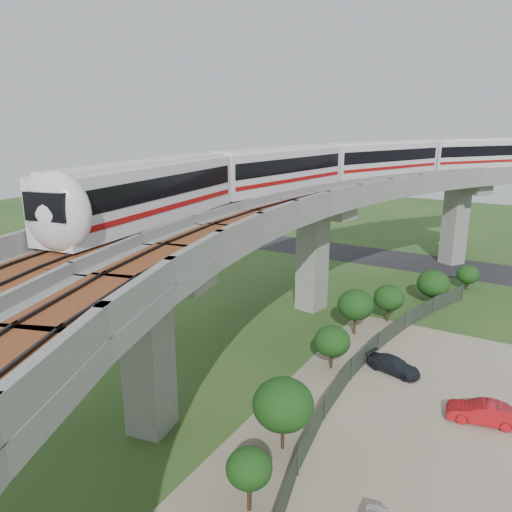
# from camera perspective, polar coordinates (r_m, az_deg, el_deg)

# --- Properties ---
(ground) EXTENTS (160.00, 160.00, 0.00)m
(ground) POSITION_cam_1_polar(r_m,az_deg,el_deg) (37.07, -1.82, -10.72)
(ground) COLOR #284D1F
(ground) RESTS_ON ground
(dirt_lot) EXTENTS (18.00, 26.00, 0.04)m
(dirt_lot) POSITION_cam_1_polar(r_m,az_deg,el_deg) (31.01, 19.53, -17.33)
(dirt_lot) COLOR gray
(dirt_lot) RESTS_ON ground
(asphalt_road) EXTENTS (60.00, 8.00, 0.03)m
(asphalt_road) POSITION_cam_1_polar(r_m,az_deg,el_deg) (62.91, 12.92, 0.02)
(asphalt_road) COLOR #232326
(asphalt_road) RESTS_ON ground
(viaduct) EXTENTS (19.58, 73.98, 11.40)m
(viaduct) POSITION_cam_1_polar(r_m,az_deg,el_deg) (32.21, 3.84, 2.32)
(viaduct) COLOR #99968E
(viaduct) RESTS_ON ground
(metro_train) EXTENTS (19.85, 59.29, 3.64)m
(metro_train) POSITION_cam_1_polar(r_m,az_deg,el_deg) (46.02, 10.74, 10.16)
(metro_train) COLOR silver
(metro_train) RESTS_ON ground
(fence) EXTENTS (3.87, 38.73, 1.50)m
(fence) POSITION_cam_1_polar(r_m,az_deg,el_deg) (33.12, 12.99, -13.08)
(fence) COLOR #2D382D
(fence) RESTS_ON ground
(tree_0) EXTENTS (2.15, 2.15, 2.49)m
(tree_0) POSITION_cam_1_polar(r_m,az_deg,el_deg) (53.13, 23.07, -1.96)
(tree_0) COLOR #382314
(tree_0) RESTS_ON ground
(tree_1) EXTENTS (2.89, 2.89, 3.16)m
(tree_1) POSITION_cam_1_polar(r_m,az_deg,el_deg) (47.86, 19.62, -3.00)
(tree_1) COLOR #382314
(tree_1) RESTS_ON ground
(tree_2) EXTENTS (2.50, 2.50, 3.19)m
(tree_2) POSITION_cam_1_polar(r_m,az_deg,el_deg) (42.53, 14.95, -4.63)
(tree_2) COLOR #382314
(tree_2) RESTS_ON ground
(tree_3) EXTENTS (2.80, 2.80, 3.69)m
(tree_3) POSITION_cam_1_polar(r_m,az_deg,el_deg) (39.34, 11.33, -5.48)
(tree_3) COLOR #382314
(tree_3) RESTS_ON ground
(tree_4) EXTENTS (2.43, 2.43, 3.06)m
(tree_4) POSITION_cam_1_polar(r_m,az_deg,el_deg) (34.09, 8.70, -9.60)
(tree_4) COLOR #382314
(tree_4) RESTS_ON ground
(tree_5) EXTENTS (3.11, 3.11, 3.89)m
(tree_5) POSITION_cam_1_polar(r_m,az_deg,el_deg) (26.01, 3.12, -16.59)
(tree_5) COLOR #382314
(tree_5) RESTS_ON ground
(tree_6) EXTENTS (2.00, 2.00, 3.00)m
(tree_6) POSITION_cam_1_polar(r_m,az_deg,el_deg) (22.81, -0.81, -23.11)
(tree_6) COLOR #382314
(tree_6) RESTS_ON ground
(car_red) EXTENTS (3.95, 2.01, 1.24)m
(car_red) POSITION_cam_1_polar(r_m,az_deg,el_deg) (31.51, 24.49, -15.95)
(car_red) COLOR #B31016
(car_red) RESTS_ON dirt_lot
(car_dark) EXTENTS (3.82, 2.26, 1.04)m
(car_dark) POSITION_cam_1_polar(r_m,az_deg,el_deg) (35.06, 15.47, -11.92)
(car_dark) COLOR black
(car_dark) RESTS_ON dirt_lot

